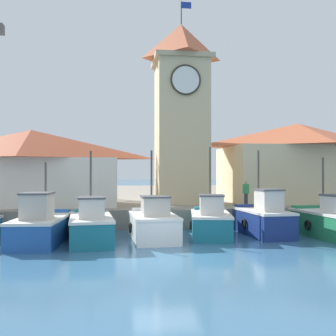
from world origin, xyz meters
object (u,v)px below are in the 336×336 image
fishing_boat_right_outer (330,221)px  fishing_boat_left_inner (42,226)px  warehouse_right (298,161)px  dock_worker_near_tower (246,193)px  fishing_boat_mid_left (91,226)px  fishing_boat_center (153,224)px  warehouse_left (31,167)px  fishing_boat_right_inner (263,219)px  fishing_boat_mid_right (210,222)px  clock_tower (181,109)px

fishing_boat_right_outer → fishing_boat_left_inner: bearing=179.8°
warehouse_right → dock_worker_near_tower: size_ratio=6.83×
fishing_boat_mid_left → fishing_boat_center: size_ratio=1.09×
fishing_boat_left_inner → warehouse_right: (16.70, 8.99, 3.24)m
fishing_boat_right_outer → warehouse_left: bearing=155.1°
dock_worker_near_tower → fishing_boat_center: bearing=-146.3°
fishing_boat_right_inner → warehouse_left: (-12.92, 6.57, 2.76)m
fishing_boat_mid_left → fishing_boat_right_inner: (8.65, 0.88, 0.08)m
fishing_boat_right_inner → fishing_boat_mid_right: bearing=-179.0°
fishing_boat_center → clock_tower: 10.74m
clock_tower → dock_worker_near_tower: (3.33, -3.83, -5.67)m
fishing_boat_center → fishing_boat_left_inner: bearing=-176.0°
fishing_boat_mid_right → fishing_boat_right_inner: size_ratio=1.04×
fishing_boat_mid_left → warehouse_left: warehouse_left is taller
dock_worker_near_tower → fishing_boat_right_inner: bearing=-94.3°
fishing_boat_left_inner → fishing_boat_mid_left: fishing_boat_mid_left is taller
fishing_boat_mid_left → warehouse_right: size_ratio=0.44×
fishing_boat_mid_right → clock_tower: size_ratio=0.33×
fishing_boat_right_inner → warehouse_left: size_ratio=0.39×
fishing_boat_center → warehouse_left: (-7.20, 7.05, 2.83)m
fishing_boat_left_inner → warehouse_left: size_ratio=0.44×
fishing_boat_right_outer → warehouse_left: 17.94m
fishing_boat_left_inner → fishing_boat_center: 5.16m
fishing_boat_mid_left → fishing_boat_left_inner: bearing=179.2°
fishing_boat_right_inner → warehouse_right: size_ratio=0.40×
fishing_boat_center → fishing_boat_mid_right: (2.94, 0.43, -0.00)m
fishing_boat_center → fishing_boat_mid_right: fishing_boat_mid_right is taller
fishing_boat_mid_right → dock_worker_near_tower: size_ratio=2.81×
clock_tower → warehouse_left: size_ratio=1.23×
fishing_boat_left_inner → warehouse_right: bearing=28.3°
fishing_boat_mid_left → fishing_boat_center: (2.93, 0.40, 0.00)m
fishing_boat_right_outer → warehouse_left: (-16.06, 7.47, 2.81)m
fishing_boat_left_inner → warehouse_right: 19.24m
fishing_boat_mid_left → fishing_boat_right_inner: bearing=5.8°
clock_tower → warehouse_left: clock_tower is taller
fishing_boat_left_inner → fishing_boat_mid_left: size_ratio=1.04×
fishing_boat_right_inner → fishing_boat_right_outer: (3.15, -0.90, -0.05)m
fishing_boat_mid_left → warehouse_right: warehouse_right is taller
fishing_boat_center → warehouse_left: warehouse_left is taller
fishing_boat_center → dock_worker_near_tower: (5.98, 4.00, 1.20)m
fishing_boat_left_inner → warehouse_left: 8.19m
fishing_boat_right_outer → clock_tower: size_ratio=0.32×
fishing_boat_left_inner → dock_worker_near_tower: size_ratio=3.11×
warehouse_right → dock_worker_near_tower: bearing=-140.2°
fishing_boat_right_outer → warehouse_right: warehouse_right is taller
warehouse_right → fishing_boat_right_outer: bearing=-106.5°
warehouse_right → fishing_boat_right_inner: bearing=-125.6°
clock_tower → dock_worker_near_tower: size_ratio=8.63×
fishing_boat_mid_left → warehouse_left: size_ratio=0.43×
fishing_boat_left_inner → fishing_boat_center: (5.15, 0.36, -0.03)m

